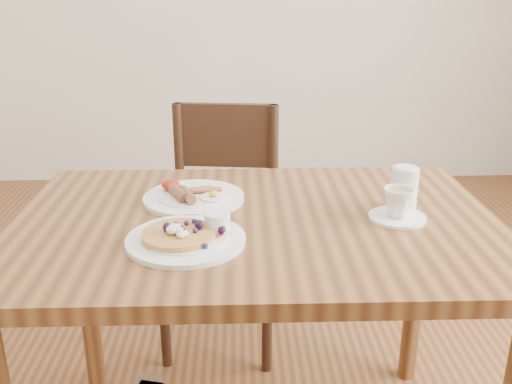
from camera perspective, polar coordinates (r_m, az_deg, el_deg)
dining_table at (r=1.45m, az=0.00°, el=-6.25°), size 1.20×0.80×0.75m
chair_far at (r=2.10m, az=-3.36°, el=-2.32°), size 0.46×0.46×0.88m
pancake_plate at (r=1.29m, az=-6.86°, el=-4.40°), size 0.27×0.27×0.06m
breakfast_plate at (r=1.53m, az=-6.40°, el=-0.42°), size 0.27×0.27×0.04m
teacup_saucer at (r=1.44m, az=14.03°, el=-1.34°), size 0.14×0.14×0.08m
water_glass at (r=1.50m, az=14.57°, el=0.33°), size 0.07×0.07×0.11m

